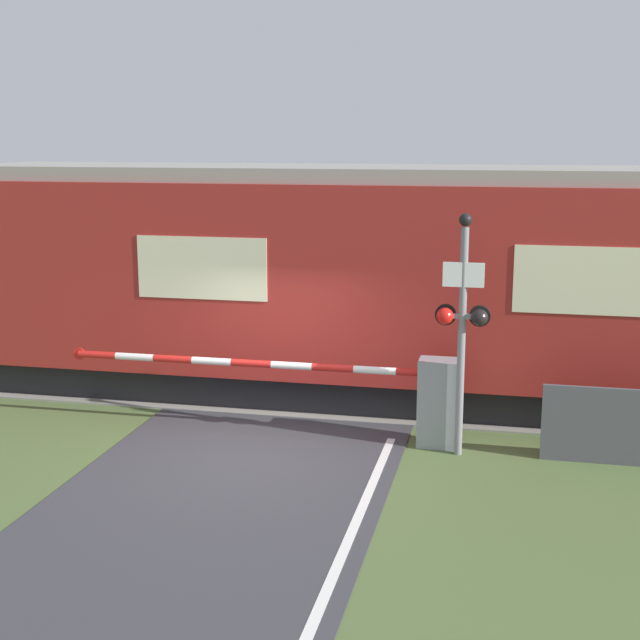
% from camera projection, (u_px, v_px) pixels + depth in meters
% --- Properties ---
extents(ground_plane, '(80.00, 80.00, 0.00)m').
position_uv_depth(ground_plane, '(255.00, 453.00, 12.90)').
color(ground_plane, '#4C6033').
extents(track_bed, '(36.00, 3.20, 0.13)m').
position_uv_depth(track_bed, '(307.00, 390.00, 16.05)').
color(track_bed, gray).
rests_on(track_bed, ground_plane).
extents(train, '(21.85, 3.19, 4.01)m').
position_uv_depth(train, '(581.00, 288.00, 14.66)').
color(train, black).
rests_on(train, ground_plane).
extents(crossing_barrier, '(6.14, 0.44, 1.31)m').
position_uv_depth(crossing_barrier, '(406.00, 396.00, 13.20)').
color(crossing_barrier, gray).
rests_on(crossing_barrier, ground_plane).
extents(signal_post, '(0.78, 0.26, 3.47)m').
position_uv_depth(signal_post, '(462.00, 320.00, 12.46)').
color(signal_post, gray).
rests_on(signal_post, ground_plane).
extents(roadside_fence, '(2.40, 0.06, 1.10)m').
position_uv_depth(roadside_fence, '(630.00, 428.00, 12.32)').
color(roadside_fence, '#4C4C51').
rests_on(roadside_fence, ground_plane).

